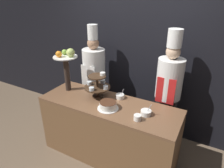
{
  "coord_description": "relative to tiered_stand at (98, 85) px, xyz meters",
  "views": [
    {
      "loc": [
        1.16,
        -1.68,
        2.27
      ],
      "look_at": [
        0.0,
        0.43,
        1.15
      ],
      "focal_mm": 32.0,
      "sensor_mm": 36.0,
      "label": 1
    }
  ],
  "objects": [
    {
      "name": "chef_left",
      "position": [
        -0.38,
        0.49,
        -0.1
      ],
      "size": [
        0.37,
        0.37,
        1.81
      ],
      "color": "#28282D",
      "rests_on": "ground_plane"
    },
    {
      "name": "cake_round",
      "position": [
        0.28,
        -0.21,
        -0.14
      ],
      "size": [
        0.27,
        0.27,
        0.1
      ],
      "color": "white",
      "rests_on": "buffet_counter"
    },
    {
      "name": "wall_back",
      "position": [
        0.23,
        0.86,
        0.32
      ],
      "size": [
        10.0,
        0.06,
        2.8
      ],
      "color": "black",
      "rests_on": "ground_plane"
    },
    {
      "name": "chef_center_left",
      "position": [
        0.87,
        0.49,
        -0.06
      ],
      "size": [
        0.36,
        0.36,
        1.85
      ],
      "color": "#38332D",
      "rests_on": "ground_plane"
    },
    {
      "name": "serving_bowl_near",
      "position": [
        0.76,
        -0.11,
        -0.16
      ],
      "size": [
        0.13,
        0.13,
        0.16
      ],
      "color": "white",
      "rests_on": "buffet_counter"
    },
    {
      "name": "fruit_pedestal",
      "position": [
        -0.51,
        -0.03,
        0.25
      ],
      "size": [
        0.35,
        0.35,
        0.65
      ],
      "color": "#2D231E",
      "rests_on": "buffet_counter"
    },
    {
      "name": "tiered_stand",
      "position": [
        0.0,
        0.0,
        0.0
      ],
      "size": [
        0.37,
        0.37,
        0.37
      ],
      "color": "#3D2819",
      "rests_on": "buffet_counter"
    },
    {
      "name": "cup_white",
      "position": [
        0.71,
        -0.26,
        -0.15
      ],
      "size": [
        0.09,
        0.09,
        0.07
      ],
      "color": "white",
      "rests_on": "buffet_counter"
    },
    {
      "name": "buffet_counter",
      "position": [
        0.23,
        -0.1,
        -0.63
      ],
      "size": [
        1.93,
        0.66,
        0.9
      ],
      "color": "brown",
      "rests_on": "ground_plane"
    },
    {
      "name": "serving_bowl_far",
      "position": [
        0.3,
        0.11,
        -0.16
      ],
      "size": [
        0.12,
        0.12,
        0.16
      ],
      "color": "white",
      "rests_on": "buffet_counter"
    }
  ]
}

